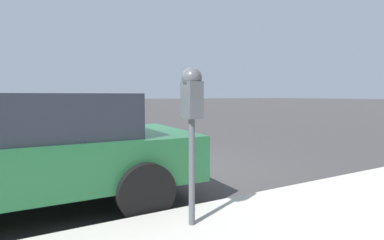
{
  "coord_description": "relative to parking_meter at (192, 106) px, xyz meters",
  "views": [
    {
      "loc": [
        -5.08,
        1.73,
        1.36
      ],
      "look_at": [
        -2.29,
        0.2,
        1.1
      ],
      "focal_mm": 28.0,
      "sensor_mm": 36.0,
      "label": 1
    }
  ],
  "objects": [
    {
      "name": "ground_plane",
      "position": [
        2.64,
        -0.4,
        -1.26
      ],
      "size": [
        220.0,
        220.0,
        0.0
      ],
      "primitive_type": "plane",
      "color": "#3D3A3A"
    },
    {
      "name": "parking_meter",
      "position": [
        0.0,
        0.0,
        0.0
      ],
      "size": [
        0.21,
        0.19,
        1.49
      ],
      "color": "#4C5156",
      "rests_on": "sidewalk"
    },
    {
      "name": "car_green",
      "position": [
        1.51,
        1.53,
        -0.52
      ],
      "size": [
        2.07,
        4.34,
        1.38
      ],
      "rotation": [
        0.0,
        0.0,
        -0.01
      ],
      "color": "#1E5B33",
      "rests_on": "ground_plane"
    }
  ]
}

